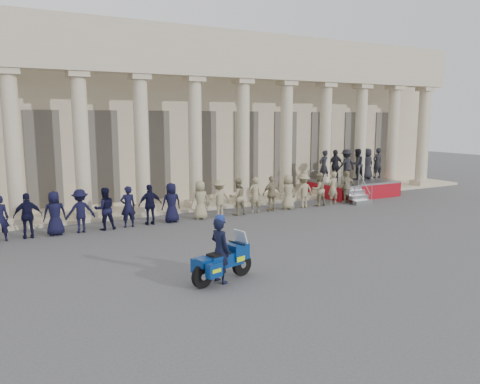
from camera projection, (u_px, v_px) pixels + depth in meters
name	position (u px, v px, depth m)	size (l,w,h in m)	color
ground	(258.00, 255.00, 15.10)	(90.00, 90.00, 0.00)	#464648
building	(128.00, 116.00, 27.16)	(40.00, 12.50, 9.00)	#BDAD8E
officer_rank	(156.00, 204.00, 19.46)	(21.63, 0.64, 1.69)	black
reviewing_stand	(353.00, 170.00, 26.65)	(4.65, 4.12, 2.65)	gray
motorcycle	(223.00, 261.00, 12.64)	(2.03, 1.06, 1.32)	black
rider	(220.00, 249.00, 12.50)	(0.58, 0.74, 1.88)	black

